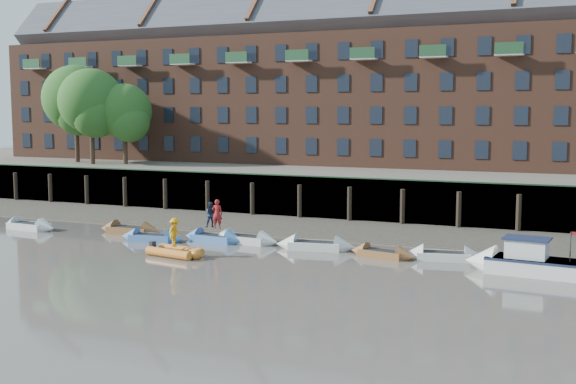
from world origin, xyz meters
The scene contains 20 objects.
ground centered at (0.00, 0.00, 0.00)m, with size 220.00×220.00×0.00m, color #5F5952.
foreshore centered at (0.00, 18.00, 0.00)m, with size 110.00×8.00×0.50m, color #3D382F.
mud_band centered at (0.00, 14.60, 0.00)m, with size 110.00×1.60×0.10m, color #4C4336.
river_wall centered at (0.00, 22.38, 1.59)m, with size 110.00×1.23×3.30m.
bank_terrace centered at (0.00, 36.00, 1.60)m, with size 110.00×28.00×3.20m, color #5E594D.
apartment_terrace centered at (0.00, 36.99, 12.82)m, with size 80.60×15.56×20.98m.
tree_cluster centered at (-25.62, 27.35, 9.00)m, with size 11.76×7.74×9.40m.
rowboat_0 centered at (-17.39, 9.70, 0.24)m, with size 4.72×1.71×1.34m.
rowboat_1 centered at (-9.86, 10.99, 0.24)m, with size 4.72×1.43×1.37m.
rowboat_2 centered at (-6.97, 9.24, 0.22)m, with size 4.41×1.74×1.25m.
rowboat_3 centered at (-3.26, 10.57, 0.23)m, with size 4.48×1.69×1.27m.
rowboat_4 centered at (-1.27, 10.93, 0.24)m, with size 4.70×1.64×1.34m.
rowboat_5 centered at (3.54, 10.66, 0.25)m, with size 4.96×2.08×1.40m.
rowboat_6 centered at (7.81, 10.03, 0.21)m, with size 4.16×1.93×1.16m.
rowboat_7 centered at (11.13, 10.64, 0.23)m, with size 4.65×2.14×1.30m.
rib_tender centered at (-2.98, 5.72, 0.25)m, with size 3.47×2.10×0.59m.
motor_launch centered at (15.04, 8.88, 0.61)m, with size 5.91×2.40×2.38m.
person_rower_a centered at (-3.03, 10.61, 1.78)m, with size 0.67×0.44×1.84m, color maroon.
person_rower_b centered at (-3.52, 10.73, 1.67)m, with size 0.80×0.62×1.64m, color #19233F.
person_rib_crew centered at (-3.11, 5.74, 1.37)m, with size 1.06×0.61×1.65m, color orange.
Camera 1 is at (18.52, -28.74, 8.21)m, focal length 45.00 mm.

